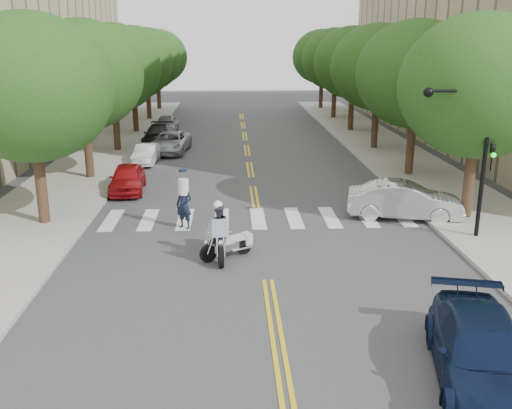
{
  "coord_description": "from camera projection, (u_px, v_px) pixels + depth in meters",
  "views": [
    {
      "loc": [
        -1.13,
        -16.67,
        7.36
      ],
      "look_at": [
        -0.19,
        4.16,
        1.3
      ],
      "focal_mm": 40.0,
      "sensor_mm": 36.0,
      "label": 1
    }
  ],
  "objects": [
    {
      "name": "parked_car_b",
      "position": [
        146.0,
        154.0,
        34.92
      ],
      "size": [
        1.45,
        3.65,
        1.18
      ],
      "primitive_type": "imported",
      "rotation": [
        0.0,
        0.0,
        -0.06
      ],
      "color": "white",
      "rests_on": "ground"
    },
    {
      "name": "convertible",
      "position": [
        405.0,
        201.0,
        24.14
      ],
      "size": [
        5.01,
        2.65,
        1.57
      ],
      "primitive_type": "imported",
      "rotation": [
        0.0,
        0.0,
        1.35
      ],
      "color": "#BBBBBD",
      "rests_on": "ground"
    },
    {
      "name": "tree_l_1",
      "position": [
        82.0,
        75.0,
        29.59
      ],
      "size": [
        6.4,
        6.4,
        8.45
      ],
      "color": "#382316",
      "rests_on": "ground"
    },
    {
      "name": "parked_car_c",
      "position": [
        170.0,
        142.0,
        38.28
      ],
      "size": [
        2.76,
        5.16,
        1.38
      ],
      "primitive_type": "imported",
      "rotation": [
        0.0,
        0.0,
        -0.1
      ],
      "color": "#ADAFB5",
      "rests_on": "ground"
    },
    {
      "name": "tree_r_3",
      "position": [
        353.0,
        63.0,
        45.7
      ],
      "size": [
        6.4,
        6.4,
        8.45
      ],
      "color": "#382316",
      "rests_on": "ground"
    },
    {
      "name": "parked_car_a",
      "position": [
        127.0,
        178.0,
        28.43
      ],
      "size": [
        1.89,
        4.13,
        1.37
      ],
      "primitive_type": "imported",
      "rotation": [
        0.0,
        0.0,
        0.07
      ],
      "color": "#A81117",
      "rests_on": "ground"
    },
    {
      "name": "tree_r_0",
      "position": [
        479.0,
        86.0,
        22.68
      ],
      "size": [
        6.4,
        6.4,
        8.45
      ],
      "color": "#382316",
      "rests_on": "ground"
    },
    {
      "name": "sedan_blue",
      "position": [
        483.0,
        354.0,
        12.46
      ],
      "size": [
        3.16,
        5.45,
        1.48
      ],
      "primitive_type": "imported",
      "rotation": [
        0.0,
        0.0,
        -0.22
      ],
      "color": "#0D1836",
      "rests_on": "ground"
    },
    {
      "name": "parked_car_d",
      "position": [
        159.0,
        135.0,
        41.12
      ],
      "size": [
        2.07,
        4.95,
        1.43
      ],
      "primitive_type": "imported",
      "rotation": [
        0.0,
        0.0,
        -0.01
      ],
      "color": "black",
      "rests_on": "ground"
    },
    {
      "name": "tree_r_5",
      "position": [
        322.0,
        57.0,
        61.05
      ],
      "size": [
        6.4,
        6.4,
        8.45
      ],
      "color": "#382316",
      "rests_on": "ground"
    },
    {
      "name": "ground",
      "position": [
        268.0,
        280.0,
        18.09
      ],
      "size": [
        140.0,
        140.0,
        0.0
      ],
      "primitive_type": "plane",
      "color": "#38383A",
      "rests_on": "ground"
    },
    {
      "name": "tree_l_5",
      "position": [
        157.0,
        57.0,
        60.29
      ],
      "size": [
        6.4,
        6.4,
        8.45
      ],
      "color": "#382316",
      "rests_on": "ground"
    },
    {
      "name": "tree_r_1",
      "position": [
        416.0,
        74.0,
        30.35
      ],
      "size": [
        6.4,
        6.4,
        8.45
      ],
      "color": "#382316",
      "rests_on": "ground"
    },
    {
      "name": "traffic_signal_pole",
      "position": [
        473.0,
        143.0,
        20.74
      ],
      "size": [
        2.82,
        0.42,
        6.0
      ],
      "color": "black",
      "rests_on": "ground"
    },
    {
      "name": "tree_r_2",
      "position": [
        378.0,
        67.0,
        38.03
      ],
      "size": [
        6.4,
        6.4,
        8.45
      ],
      "color": "#382316",
      "rests_on": "ground"
    },
    {
      "name": "motorcycle_police",
      "position": [
        218.0,
        232.0,
        19.83
      ],
      "size": [
        0.9,
        2.53,
        2.06
      ],
      "rotation": [
        0.0,
        0.0,
        3.23
      ],
      "color": "black",
      "rests_on": "ground"
    },
    {
      "name": "tree_l_4",
      "position": [
        146.0,
        60.0,
        52.61
      ],
      "size": [
        6.4,
        6.4,
        8.45
      ],
      "color": "#382316",
      "rests_on": "ground"
    },
    {
      "name": "tree_l_2",
      "position": [
        112.0,
        68.0,
        37.26
      ],
      "size": [
        6.4,
        6.4,
        8.45
      ],
      "color": "#382316",
      "rests_on": "ground"
    },
    {
      "name": "motorcycle_parked",
      "position": [
        231.0,
        244.0,
        19.93
      ],
      "size": [
        1.86,
        1.28,
        1.33
      ],
      "rotation": [
        0.0,
        0.0,
        2.12
      ],
      "color": "black",
      "rests_on": "ground"
    },
    {
      "name": "sidewalk_right",
      "position": [
        384.0,
        148.0,
        39.59
      ],
      "size": [
        5.0,
        60.0,
        0.15
      ],
      "primitive_type": "cube",
      "color": "#9E9991",
      "rests_on": "ground"
    },
    {
      "name": "parked_car_e",
      "position": [
        166.0,
        124.0,
        46.15
      ],
      "size": [
        1.8,
        4.32,
        1.46
      ],
      "primitive_type": "imported",
      "rotation": [
        0.0,
        0.0,
        -0.02
      ],
      "color": "#939297",
      "rests_on": "ground"
    },
    {
      "name": "tree_r_4",
      "position": [
        335.0,
        59.0,
        53.38
      ],
      "size": [
        6.4,
        6.4,
        8.45
      ],
      "color": "#382316",
      "rests_on": "ground"
    },
    {
      "name": "sidewalk_left",
      "position": [
        108.0,
        151.0,
        38.76
      ],
      "size": [
        5.0,
        60.0,
        0.15
      ],
      "primitive_type": "cube",
      "color": "#9E9991",
      "rests_on": "ground"
    },
    {
      "name": "tree_l_0",
      "position": [
        31.0,
        88.0,
        21.92
      ],
      "size": [
        6.4,
        6.4,
        8.45
      ],
      "color": "#382316",
      "rests_on": "ground"
    },
    {
      "name": "tree_l_3",
      "position": [
        132.0,
        63.0,
        44.94
      ],
      "size": [
        6.4,
        6.4,
        8.45
      ],
      "color": "#382316",
      "rests_on": "ground"
    },
    {
      "name": "officer_standing",
      "position": [
        184.0,
        205.0,
        22.78
      ],
      "size": [
        0.86,
        0.78,
        1.97
      ],
      "primitive_type": "imported",
      "rotation": [
        0.0,
        0.0,
        -0.56
      ],
      "color": "#171F34",
      "rests_on": "ground"
    }
  ]
}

